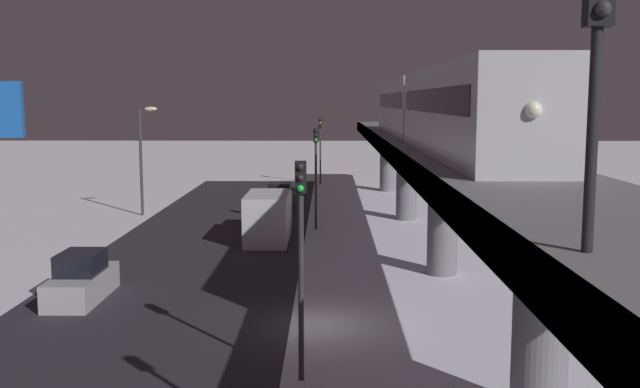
# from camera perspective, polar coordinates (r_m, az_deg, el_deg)

# --- Properties ---
(ground_plane) EXTENTS (240.00, 240.00, 0.00)m
(ground_plane) POSITION_cam_1_polar(r_m,az_deg,el_deg) (26.56, -0.81, -10.31)
(ground_plane) COLOR white
(avenue_asphalt) EXTENTS (11.00, 93.66, 0.01)m
(avenue_asphalt) POSITION_cam_1_polar(r_m,az_deg,el_deg) (27.43, -14.10, -9.95)
(avenue_asphalt) COLOR #28282D
(avenue_asphalt) RESTS_ON ground_plane
(elevated_railway) EXTENTS (5.00, 93.66, 5.97)m
(elevated_railway) POSITION_cam_1_polar(r_m,az_deg,el_deg) (25.99, 12.27, 0.80)
(elevated_railway) COLOR slate
(elevated_railway) RESTS_ON ground_plane
(subway_train) EXTENTS (2.94, 36.87, 3.40)m
(subway_train) POSITION_cam_1_polar(r_m,az_deg,el_deg) (37.58, 8.87, 6.82)
(subway_train) COLOR #B7BABF
(subway_train) RESTS_ON elevated_railway
(rail_signal) EXTENTS (0.36, 0.41, 4.00)m
(rail_signal) POSITION_cam_1_polar(r_m,az_deg,el_deg) (10.60, 21.05, 10.23)
(rail_signal) COLOR black
(rail_signal) RESTS_ON elevated_railway
(sedan_silver) EXTENTS (1.80, 4.54, 1.97)m
(sedan_silver) POSITION_cam_1_polar(r_m,az_deg,el_deg) (31.15, -18.35, -6.50)
(sedan_silver) COLOR #B2B2B7
(sedan_silver) RESTS_ON ground_plane
(sedan_green) EXTENTS (1.80, 4.39, 1.97)m
(sedan_green) POSITION_cam_1_polar(r_m,az_deg,el_deg) (54.19, -3.23, -0.32)
(sedan_green) COLOR #2D6038
(sedan_green) RESTS_ON ground_plane
(box_truck) EXTENTS (2.40, 7.40, 2.80)m
(box_truck) POSITION_cam_1_polar(r_m,az_deg,el_deg) (42.44, -4.04, -1.74)
(box_truck) COLOR #B2B2B7
(box_truck) RESTS_ON ground_plane
(traffic_light_near) EXTENTS (0.32, 0.44, 6.40)m
(traffic_light_near) POSITION_cam_1_polar(r_m,az_deg,el_deg) (20.47, -1.53, -3.54)
(traffic_light_near) COLOR #2D2D2D
(traffic_light_near) RESTS_ON ground_plane
(traffic_light_mid) EXTENTS (0.32, 0.44, 6.40)m
(traffic_light_mid) POSITION_cam_1_polar(r_m,az_deg,el_deg) (45.00, -0.33, 2.46)
(traffic_light_mid) COLOR #2D2D2D
(traffic_light_mid) RESTS_ON ground_plane
(traffic_light_far) EXTENTS (0.32, 0.44, 6.40)m
(traffic_light_far) POSITION_cam_1_polar(r_m,az_deg,el_deg) (69.67, 0.03, 4.22)
(traffic_light_far) COLOR #2D2D2D
(traffic_light_far) RESTS_ON ground_plane
(street_lamp_far) EXTENTS (1.35, 0.44, 7.65)m
(street_lamp_far) POSITION_cam_1_polar(r_m,az_deg,el_deg) (52.04, -13.77, 3.60)
(street_lamp_far) COLOR #38383D
(street_lamp_far) RESTS_ON ground_plane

